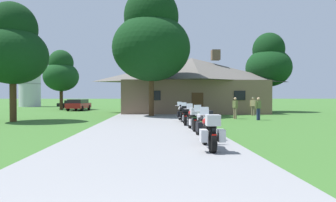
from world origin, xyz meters
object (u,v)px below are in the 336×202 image
(tree_right_of_lodge, at_px, (268,62))
(motorcycle_silver_second_in_row, at_px, (203,124))
(motorcycle_red_third_in_row, at_px, (193,119))
(tree_by_lodge_front, at_px, (151,39))
(metal_silo_distant, at_px, (30,81))
(motorcycle_black_fourth_in_row, at_px, (185,115))
(bystander_olive_shirt_by_tree, at_px, (258,107))
(motorcycle_white_farthest_in_row, at_px, (182,113))
(tree_left_near, at_px, (13,47))
(motorcycle_red_nearest_to_camera, at_px, (210,132))
(bystander_olive_shirt_beside_signpost, at_px, (235,107))
(bystander_tan_shirt_near_lodge, at_px, (253,105))
(tree_left_far, at_px, (61,73))
(parked_black_sedan_far_left, at_px, (73,104))
(parked_red_suv_far_left, at_px, (79,104))

(tree_right_of_lodge, bearing_deg, motorcycle_silver_second_in_row, -117.79)
(motorcycle_red_third_in_row, height_order, tree_by_lodge_front, tree_by_lodge_front)
(motorcycle_silver_second_in_row, distance_m, metal_silo_distant, 46.14)
(motorcycle_black_fourth_in_row, bearing_deg, bystander_olive_shirt_by_tree, 35.20)
(bystander_olive_shirt_by_tree, bearing_deg, motorcycle_white_farthest_in_row, 162.98)
(tree_left_near, bearing_deg, motorcycle_red_nearest_to_camera, -44.84)
(motorcycle_red_nearest_to_camera, height_order, bystander_olive_shirt_beside_signpost, bystander_olive_shirt_beside_signpost)
(motorcycle_red_nearest_to_camera, xyz_separation_m, tree_right_of_lodge, (11.20, 23.32, 5.02))
(motorcycle_red_nearest_to_camera, bearing_deg, motorcycle_silver_second_in_row, 85.10)
(bystander_tan_shirt_near_lodge, bearing_deg, metal_silo_distant, 166.52)
(motorcycle_red_third_in_row, bearing_deg, bystander_olive_shirt_beside_signpost, 58.60)
(motorcycle_silver_second_in_row, height_order, tree_left_far, tree_left_far)
(motorcycle_red_nearest_to_camera, xyz_separation_m, tree_left_far, (-14.20, 30.15, 4.33))
(motorcycle_white_farthest_in_row, distance_m, tree_right_of_lodge, 17.69)
(motorcycle_white_farthest_in_row, height_order, tree_left_far, tree_left_far)
(bystander_olive_shirt_by_tree, bearing_deg, motorcycle_black_fourth_in_row, -177.82)
(metal_silo_distant, bearing_deg, motorcycle_white_farthest_in_row, -53.34)
(motorcycle_white_farthest_in_row, height_order, parked_black_sedan_far_left, motorcycle_white_farthest_in_row)
(tree_by_lodge_front, xyz_separation_m, metal_silo_distant, (-21.34, 25.94, -2.29))
(tree_by_lodge_front, bearing_deg, motorcycle_red_nearest_to_camera, -82.88)
(tree_by_lodge_front, bearing_deg, bystander_tan_shirt_near_lodge, 5.63)
(parked_red_suv_far_left, xyz_separation_m, parked_black_sedan_far_left, (-2.58, 6.73, -0.13))
(bystander_tan_shirt_near_lodge, height_order, tree_right_of_lodge, tree_right_of_lodge)
(bystander_tan_shirt_near_lodge, relative_size, bystander_olive_shirt_by_tree, 1.01)
(motorcycle_red_nearest_to_camera, distance_m, motorcycle_silver_second_in_row, 2.53)
(motorcycle_red_third_in_row, distance_m, bystander_tan_shirt_near_lodge, 13.69)
(bystander_olive_shirt_by_tree, bearing_deg, metal_silo_distant, 103.58)
(tree_left_far, bearing_deg, parked_black_sedan_far_left, 84.22)
(bystander_olive_shirt_by_tree, xyz_separation_m, tree_left_far, (-20.07, 18.27, 4.01))
(bystander_tan_shirt_near_lodge, relative_size, parked_red_suv_far_left, 0.36)
(motorcycle_silver_second_in_row, relative_size, bystander_tan_shirt_near_lodge, 1.24)
(motorcycle_black_fourth_in_row, xyz_separation_m, motorcycle_white_farthest_in_row, (0.03, 2.34, -0.01))
(bystander_tan_shirt_near_lodge, distance_m, tree_by_lodge_front, 10.93)
(bystander_tan_shirt_near_lodge, bearing_deg, parked_black_sedan_far_left, 166.47)
(motorcycle_silver_second_in_row, xyz_separation_m, tree_by_lodge_front, (-2.23, 13.55, 6.10))
(parked_black_sedan_far_left, bearing_deg, bystander_olive_shirt_by_tree, -135.75)
(bystander_olive_shirt_beside_signpost, bearing_deg, tree_by_lodge_front, 40.88)
(bystander_tan_shirt_near_lodge, xyz_separation_m, bystander_olive_shirt_by_tree, (-1.37, -5.10, -0.02))
(motorcycle_red_nearest_to_camera, xyz_separation_m, bystander_olive_shirt_by_tree, (5.87, 11.88, 0.32))
(metal_silo_distant, bearing_deg, tree_left_far, -52.34)
(motorcycle_red_third_in_row, height_order, metal_silo_distant, metal_silo_distant)
(tree_left_near, height_order, parked_black_sedan_far_left, tree_left_near)
(tree_right_of_lodge, bearing_deg, tree_left_far, 164.96)
(motorcycle_silver_second_in_row, height_order, motorcycle_black_fourth_in_row, same)
(motorcycle_red_nearest_to_camera, distance_m, metal_silo_distant, 48.20)
(motorcycle_red_nearest_to_camera, relative_size, bystander_tan_shirt_near_lodge, 1.23)
(motorcycle_black_fourth_in_row, relative_size, parked_black_sedan_far_left, 0.49)
(parked_red_suv_far_left, distance_m, parked_black_sedan_far_left, 7.21)
(motorcycle_silver_second_in_row, xyz_separation_m, metal_silo_distant, (-23.58, 39.48, 3.81))
(motorcycle_silver_second_in_row, xyz_separation_m, bystander_tan_shirt_near_lodge, (7.01, 14.46, 0.34))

